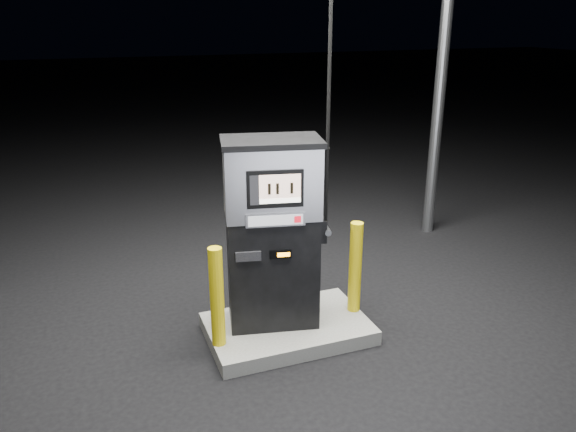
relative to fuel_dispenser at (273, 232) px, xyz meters
name	(u,v)px	position (x,y,z in m)	size (l,w,h in m)	color
ground	(288,335)	(0.12, -0.10, -1.11)	(80.00, 80.00, 0.00)	black
pump_island	(288,329)	(0.12, -0.10, -1.03)	(1.60, 1.00, 0.15)	#61615C
fuel_dispenser	(273,232)	(0.00, 0.00, 0.00)	(1.08, 0.73, 3.87)	black
bollard_left	(217,297)	(-0.62, -0.23, -0.47)	(0.13, 0.13, 0.98)	yellow
bollard_right	(355,267)	(0.86, -0.10, -0.47)	(0.13, 0.13, 0.97)	yellow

